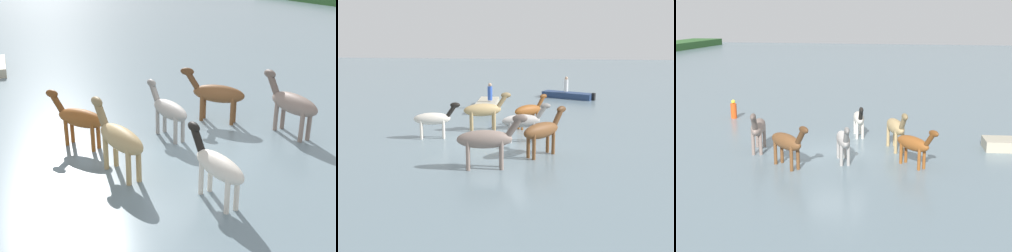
# 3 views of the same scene
# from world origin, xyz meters

# --- Properties ---
(ground_plane) EXTENTS (153.68, 153.68, 0.00)m
(ground_plane) POSITION_xyz_m (0.00, 0.00, 0.00)
(ground_plane) COLOR slate
(horse_lead) EXTENTS (1.88, 2.20, 1.95)m
(horse_lead) POSITION_xyz_m (-2.04, 1.60, 1.08)
(horse_lead) COLOR brown
(horse_lead) RESTS_ON ground_plane
(horse_rear_stallion) EXTENTS (2.26, 0.95, 1.75)m
(horse_rear_stallion) POSITION_xyz_m (3.33, -0.54, 0.97)
(horse_rear_stallion) COLOR silver
(horse_rear_stallion) RESTS_ON ground_plane
(horse_mid_herd) EXTENTS (2.31, 1.07, 1.80)m
(horse_mid_herd) POSITION_xyz_m (-1.00, -0.54, 0.99)
(horse_mid_herd) COLOR #9E9993
(horse_mid_herd) RESTS_ON ground_plane
(horse_chestnut_trailing) EXTENTS (1.82, 1.89, 1.77)m
(horse_chestnut_trailing) POSITION_xyz_m (-1.02, -3.50, 0.97)
(horse_chestnut_trailing) COLOR brown
(horse_chestnut_trailing) RESTS_ON ground_plane
(horse_gray_outer) EXTENTS (2.64, 1.03, 2.04)m
(horse_gray_outer) POSITION_xyz_m (-0.11, 3.58, 1.13)
(horse_gray_outer) COLOR gray
(horse_gray_outer) RESTS_ON ground_plane
(horse_dun_straggler) EXTENTS (2.51, 1.32, 1.98)m
(horse_dun_straggler) POSITION_xyz_m (1.26, -2.58, 1.09)
(horse_dun_straggler) COLOR tan
(horse_dun_straggler) RESTS_ON ground_plane
(boat_tender_starboard) EXTENTS (1.75, 5.10, 0.74)m
(boat_tender_starboard) POSITION_xyz_m (2.41, -9.06, 0.17)
(boat_tender_starboard) COLOR #B7AD93
(boat_tender_starboard) RESTS_ON ground_plane
(boat_motor_center) EXTENTS (4.31, 2.81, 0.73)m
(boat_motor_center) POSITION_xyz_m (-3.19, -14.85, 0.16)
(boat_motor_center) COLOR navy
(boat_motor_center) RESTS_ON ground_plane
(person_helmsman_aft) EXTENTS (0.32, 0.32, 1.19)m
(person_helmsman_aft) POSITION_xyz_m (2.18, -9.03, 1.14)
(person_helmsman_aft) COLOR #2D51B2
(person_helmsman_aft) RESTS_ON boat_tender_starboard
(person_spotter_bow) EXTENTS (0.32, 0.32, 1.19)m
(person_spotter_bow) POSITION_xyz_m (-3.00, -14.63, 1.12)
(person_spotter_bow) COLOR silver
(person_spotter_bow) RESTS_ON boat_motor_center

